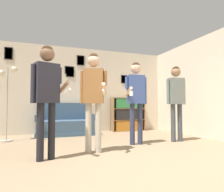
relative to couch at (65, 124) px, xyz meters
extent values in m
plane|color=#937A5B|center=(0.71, -3.88, -0.30)|extent=(20.00, 20.00, 0.00)
cube|color=beige|center=(0.71, 0.41, 1.05)|extent=(7.76, 0.06, 2.70)
cube|color=black|center=(0.17, 0.37, 1.67)|extent=(0.28, 0.02, 0.23)
cube|color=#B2B2BC|center=(0.17, 0.37, 1.67)|extent=(0.24, 0.01, 0.19)
cube|color=black|center=(0.19, 0.37, 1.57)|extent=(0.25, 0.02, 0.25)
cube|color=gray|center=(0.19, 0.37, 1.57)|extent=(0.20, 0.01, 0.20)
cube|color=black|center=(-1.56, 0.37, 2.04)|extent=(0.22, 0.02, 0.36)
cube|color=gray|center=(-1.56, 0.37, 2.04)|extent=(0.18, 0.01, 0.31)
cube|color=black|center=(0.52, 0.37, 2.00)|extent=(0.24, 0.02, 0.32)
cube|color=beige|center=(0.52, 0.37, 2.00)|extent=(0.19, 0.01, 0.27)
cube|color=black|center=(2.11, 0.37, 1.46)|extent=(0.37, 0.02, 0.28)
cube|color=gray|center=(2.11, 0.37, 1.46)|extent=(0.33, 0.01, 0.23)
cube|color=beige|center=(3.42, -1.75, 1.05)|extent=(0.06, 6.66, 2.70)
cube|color=#3D5670|center=(0.00, -0.06, -0.25)|extent=(1.62, 0.80, 0.10)
cube|color=#3D5670|center=(0.00, -0.06, -0.04)|extent=(1.56, 0.74, 0.32)
cube|color=#3D5670|center=(0.00, 0.27, 0.37)|extent=(1.56, 0.14, 0.50)
cube|color=#3D5670|center=(-0.75, -0.06, 0.21)|extent=(0.12, 0.74, 0.18)
cube|color=#3D5670|center=(0.75, -0.06, 0.21)|extent=(0.12, 0.74, 0.18)
cube|color=olive|center=(1.54, 0.19, 0.25)|extent=(0.02, 0.30, 1.11)
cube|color=olive|center=(2.67, 0.19, 0.25)|extent=(0.02, 0.30, 1.11)
cube|color=olive|center=(2.10, 0.34, 0.25)|extent=(1.15, 0.01, 1.11)
cube|color=olive|center=(2.10, 0.19, -0.29)|extent=(1.10, 0.30, 0.02)
cube|color=olive|center=(2.10, 0.19, 0.80)|extent=(1.10, 0.30, 0.02)
cube|color=olive|center=(2.10, 0.19, 0.07)|extent=(1.10, 0.30, 0.02)
cube|color=olive|center=(2.10, 0.19, 0.44)|extent=(1.10, 0.30, 0.02)
cube|color=#B77023|center=(2.10, 0.18, -0.12)|extent=(0.95, 0.26, 0.32)
cube|color=black|center=(2.10, 0.18, 0.25)|extent=(0.95, 0.26, 0.32)
cube|color=#338447|center=(2.10, 0.18, 0.62)|extent=(0.95, 0.26, 0.32)
cylinder|color=#ADA89E|center=(-1.42, -0.64, -0.29)|extent=(0.28, 0.28, 0.03)
cylinder|color=#ADA89E|center=(-1.42, -0.64, 0.60)|extent=(0.03, 0.03, 1.74)
cylinder|color=#ADA89E|center=(-1.35, -0.64, 1.44)|extent=(0.02, 0.16, 0.02)
sphere|color=beige|center=(-1.28, -0.64, 1.41)|extent=(0.16, 0.16, 0.16)
cylinder|color=#ADA89E|center=(-1.49, -0.64, 1.34)|extent=(0.02, 0.16, 0.02)
sphere|color=beige|center=(-1.56, -0.64, 1.31)|extent=(0.16, 0.16, 0.16)
cylinder|color=black|center=(-0.67, -2.68, 0.14)|extent=(0.11, 0.11, 0.89)
cylinder|color=black|center=(-0.50, -2.62, 0.14)|extent=(0.11, 0.11, 0.89)
cube|color=#282833|center=(-0.58, -2.65, 0.90)|extent=(0.41, 0.31, 0.63)
sphere|color=brown|center=(-0.58, -2.65, 1.37)|extent=(0.23, 0.23, 0.23)
sphere|color=#382314|center=(-0.58, -2.65, 1.41)|extent=(0.19, 0.19, 0.19)
cylinder|color=#282833|center=(-0.38, -2.57, 1.04)|extent=(0.07, 0.07, 0.27)
cylinder|color=brown|center=(-0.33, -2.71, 0.84)|extent=(0.17, 0.32, 0.19)
cylinder|color=white|center=(-0.28, -2.85, 0.77)|extent=(0.08, 0.14, 0.09)
cylinder|color=#282833|center=(-0.78, -2.72, 0.88)|extent=(0.07, 0.07, 0.59)
cylinder|color=#B7AD99|center=(0.16, -2.37, 0.14)|extent=(0.11, 0.11, 0.89)
cylinder|color=#B7AD99|center=(0.32, -2.44, 0.14)|extent=(0.11, 0.11, 0.89)
cube|color=#936033|center=(0.24, -2.41, 0.91)|extent=(0.41, 0.33, 0.63)
sphere|color=#D1A889|center=(0.24, -2.41, 1.37)|extent=(0.23, 0.23, 0.23)
sphere|color=#382314|center=(0.24, -2.41, 1.41)|extent=(0.20, 0.20, 0.20)
cylinder|color=#936033|center=(0.44, -2.49, 1.05)|extent=(0.07, 0.07, 0.27)
cylinder|color=#D1A889|center=(0.38, -2.63, 0.84)|extent=(0.18, 0.32, 0.20)
cylinder|color=white|center=(0.32, -2.76, 0.78)|extent=(0.09, 0.14, 0.09)
cylinder|color=#936033|center=(0.04, -2.32, 0.88)|extent=(0.07, 0.07, 0.59)
cylinder|color=#2D334C|center=(1.22, -1.99, 0.14)|extent=(0.11, 0.11, 0.89)
cylinder|color=#2D334C|center=(1.40, -2.01, 0.14)|extent=(0.11, 0.11, 0.89)
cube|color=#384C84|center=(1.31, -2.00, 0.90)|extent=(0.38, 0.23, 0.63)
sphere|color=#D1A889|center=(1.31, -2.00, 1.37)|extent=(0.23, 0.23, 0.23)
sphere|color=#382314|center=(1.31, -2.00, 1.41)|extent=(0.20, 0.20, 0.20)
cylinder|color=#384C84|center=(1.52, -2.02, 0.88)|extent=(0.07, 0.07, 0.59)
cylinder|color=#384C84|center=(1.10, -1.98, 1.04)|extent=(0.07, 0.07, 0.27)
cylinder|color=#D1A889|center=(1.08, -2.12, 0.84)|extent=(0.09, 0.33, 0.19)
cylinder|color=white|center=(1.07, -2.27, 0.79)|extent=(0.08, 0.08, 0.10)
cylinder|color=#3D4247|center=(2.29, -1.98, 0.14)|extent=(0.11, 0.11, 0.88)
cylinder|color=#3D4247|center=(2.47, -2.00, 0.14)|extent=(0.11, 0.11, 0.88)
cube|color=slate|center=(2.38, -1.99, 0.89)|extent=(0.38, 0.23, 0.62)
sphere|color=#997051|center=(2.38, -1.99, 1.35)|extent=(0.23, 0.23, 0.23)
sphere|color=#382314|center=(2.38, -1.99, 1.39)|extent=(0.19, 0.19, 0.19)
cylinder|color=slate|center=(2.59, -2.01, 0.87)|extent=(0.07, 0.07, 0.59)
cylinder|color=slate|center=(2.16, -1.97, 0.87)|extent=(0.07, 0.07, 0.59)
cylinder|color=black|center=(-0.63, -0.67, -0.22)|extent=(0.06, 0.06, 0.16)
cylinder|color=black|center=(-0.63, -0.67, -0.10)|extent=(0.03, 0.03, 0.07)
camera|label=1|loc=(-0.66, -5.95, 0.55)|focal=32.00mm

